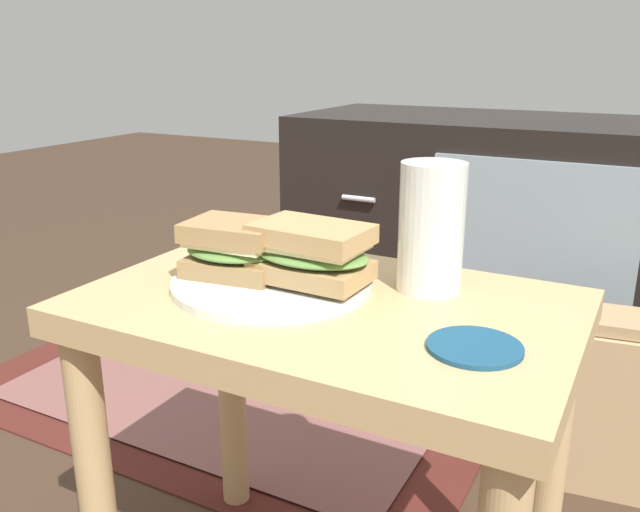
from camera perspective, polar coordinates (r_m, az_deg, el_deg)
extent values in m
cube|color=tan|center=(0.77, 0.49, -4.90)|extent=(0.56, 0.36, 0.04)
cylinder|color=tan|center=(0.91, -18.73, -18.47)|extent=(0.04, 0.04, 0.43)
cylinder|color=tan|center=(1.09, -7.61, -11.18)|extent=(0.04, 0.04, 0.43)
cylinder|color=tan|center=(0.94, 19.00, -17.45)|extent=(0.04, 0.04, 0.43)
cube|color=black|center=(1.68, 14.83, 1.52)|extent=(0.96, 0.44, 0.58)
cube|color=#8C9EA8|center=(1.44, 17.36, -0.85)|extent=(0.42, 0.01, 0.44)
cylinder|color=silver|center=(1.52, 3.34, 4.96)|extent=(0.08, 0.01, 0.01)
cylinder|color=silver|center=(1.58, 3.20, -2.87)|extent=(0.08, 0.01, 0.01)
cube|color=#4C1E19|center=(1.56, -6.44, -10.51)|extent=(1.13, 0.80, 0.01)
cube|color=brown|center=(1.56, -6.44, -10.36)|extent=(0.93, 0.66, 0.00)
cylinder|color=silver|center=(0.80, -4.12, -2.31)|extent=(0.24, 0.24, 0.01)
cube|color=#9E7A4C|center=(0.81, -7.39, -0.84)|extent=(0.12, 0.10, 0.02)
ellipsoid|color=#608C42|center=(0.81, -7.44, 0.44)|extent=(0.13, 0.11, 0.02)
cube|color=beige|center=(0.80, -7.47, 1.19)|extent=(0.11, 0.08, 0.01)
cube|color=#9E7A4C|center=(0.80, -7.51, 2.15)|extent=(0.12, 0.10, 0.02)
cube|color=tan|center=(0.77, -0.75, -1.23)|extent=(0.13, 0.09, 0.02)
ellipsoid|color=#608C42|center=(0.77, -0.75, 0.12)|extent=(0.15, 0.10, 0.02)
cube|color=beige|center=(0.76, -0.76, 0.90)|extent=(0.12, 0.08, 0.01)
cube|color=tan|center=(0.76, -0.76, 1.92)|extent=(0.14, 0.09, 0.02)
cylinder|color=silver|center=(0.78, 9.56, 2.43)|extent=(0.08, 0.08, 0.15)
cylinder|color=orange|center=(0.78, 9.52, 1.64)|extent=(0.07, 0.07, 0.12)
cylinder|color=white|center=(0.76, 9.77, 6.46)|extent=(0.07, 0.07, 0.01)
cylinder|color=navy|center=(0.65, 13.17, -7.64)|extent=(0.09, 0.09, 0.01)
cube|color=tan|center=(1.27, 21.84, -11.46)|extent=(0.25, 0.17, 0.29)
cube|color=tan|center=(1.21, 22.66, -4.97)|extent=(0.23, 0.15, 0.02)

